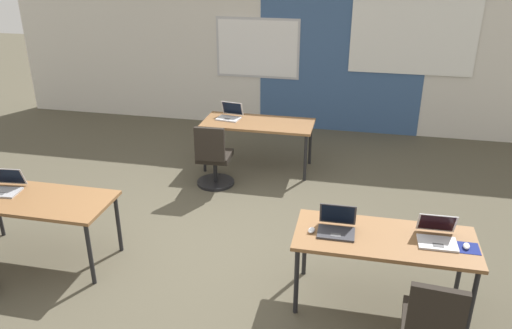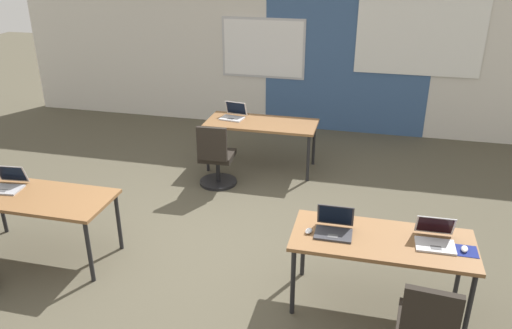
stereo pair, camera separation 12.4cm
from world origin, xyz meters
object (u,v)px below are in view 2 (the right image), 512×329
at_px(laptop_far_left, 233,115).
at_px(mouse_near_right_inner, 309,231).
at_px(laptop_near_right_end, 435,238).
at_px(chair_far_left, 216,161).
at_px(desk_near_right, 382,244).
at_px(mouse_near_right_end, 465,249).
at_px(laptop_near_right_inner, 334,227).
at_px(desk_far_center, 261,126).
at_px(desk_near_left, 36,201).
at_px(laptop_near_left_end, 8,184).

relative_size(laptop_far_left, mouse_near_right_inner, 3.39).
xyz_separation_m(laptop_near_right_end, mouse_near_right_inner, (-1.09, -0.09, -0.03)).
bearing_deg(chair_far_left, mouse_near_right_inner, 123.79).
xyz_separation_m(desk_near_right, mouse_near_right_end, (0.67, -0.03, 0.08)).
distance_m(desk_near_right, laptop_near_right_inner, 0.45).
height_order(desk_near_right, mouse_near_right_end, mouse_near_right_end).
bearing_deg(desk_near_right, mouse_near_right_end, -2.91).
distance_m(desk_far_center, mouse_near_right_inner, 3.06).
bearing_deg(laptop_near_right_end, laptop_far_left, 131.43).
bearing_deg(laptop_near_right_inner, desk_near_left, 179.76).
relative_size(desk_near_right, mouse_near_right_inner, 14.61).
bearing_deg(laptop_far_left, desk_near_right, -44.32).
distance_m(desk_near_right, mouse_near_right_inner, 0.66).
bearing_deg(laptop_near_left_end, desk_near_left, -18.85).
bearing_deg(laptop_far_left, desk_far_center, -2.48).
distance_m(laptop_near_right_end, mouse_near_right_end, 0.25).
xyz_separation_m(desk_far_center, chair_far_left, (-0.46, -0.74, -0.28)).
xyz_separation_m(laptop_near_right_end, laptop_near_right_inner, (-0.87, -0.03, 0.00)).
distance_m(desk_near_right, desk_far_center, 3.30).
bearing_deg(chair_far_left, laptop_near_right_end, 139.95).
height_order(laptop_near_right_inner, laptop_near_left_end, laptop_near_right_inner).
distance_m(chair_far_left, mouse_near_right_inner, 2.65).
bearing_deg(chair_far_left, desk_far_center, -124.63).
relative_size(desk_near_left, desk_near_right, 1.00).
height_order(desk_near_left, desk_near_right, same).
bearing_deg(laptop_far_left, desk_near_left, -105.90).
xyz_separation_m(laptop_far_left, laptop_near_right_end, (2.64, -2.85, -0.00)).
relative_size(mouse_near_right_end, mouse_near_right_inner, 0.99).
bearing_deg(laptop_near_right_inner, desk_near_right, -1.48).
height_order(desk_far_center, mouse_near_right_end, mouse_near_right_end).
bearing_deg(laptop_near_left_end, chair_far_left, 43.62).
xyz_separation_m(mouse_near_right_end, mouse_near_right_inner, (-1.33, -0.02, -0.00)).
bearing_deg(desk_near_left, desk_far_center, 57.99).
bearing_deg(mouse_near_right_end, mouse_near_right_inner, -179.27).
distance_m(desk_near_left, laptop_near_right_end, 3.94).
distance_m(laptop_far_left, chair_far_left, 0.92).
bearing_deg(desk_near_left, desk_near_right, 0.00).
bearing_deg(desk_near_right, desk_far_center, 122.01).
distance_m(mouse_near_right_end, laptop_near_right_inner, 1.11).
xyz_separation_m(desk_near_left, mouse_near_right_inner, (2.85, -0.05, 0.08)).
bearing_deg(desk_near_left, laptop_near_right_inner, 0.15).
relative_size(desk_far_center, mouse_near_right_inner, 14.61).
relative_size(desk_near_left, laptop_near_right_end, 4.74).
distance_m(desk_far_center, laptop_near_right_end, 3.53).
bearing_deg(desk_near_right, mouse_near_right_inner, -175.51).
bearing_deg(laptop_near_right_end, desk_near_right, -176.68).
height_order(laptop_far_left, laptop_near_left_end, laptop_far_left).
bearing_deg(desk_far_center, desk_near_left, -122.01).
bearing_deg(mouse_near_right_end, desk_far_center, 130.55).
distance_m(chair_far_left, mouse_near_right_end, 3.58).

